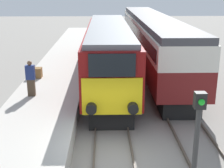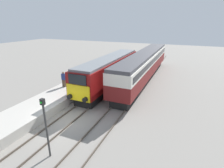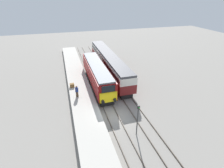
% 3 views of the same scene
% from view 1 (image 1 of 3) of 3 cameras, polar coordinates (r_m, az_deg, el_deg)
% --- Properties ---
extents(ground_plane, '(120.00, 120.00, 0.00)m').
position_cam_1_polar(ground_plane, '(11.59, 0.31, -14.30)').
color(ground_plane, gray).
extents(platform_left, '(3.50, 50.00, 0.82)m').
position_cam_1_polar(platform_left, '(18.98, -10.50, -0.39)').
color(platform_left, '#B7B2A8').
rests_on(platform_left, ground_plane).
extents(rails_near_track, '(1.51, 60.00, 0.14)m').
position_cam_1_polar(rails_near_track, '(16.04, -0.28, -4.70)').
color(rails_near_track, '#4C4238').
rests_on(rails_near_track, ground_plane).
extents(rails_far_track, '(1.50, 60.00, 0.14)m').
position_cam_1_polar(rails_far_track, '(16.47, 11.67, -4.48)').
color(rails_far_track, '#4C4238').
rests_on(rails_far_track, ground_plane).
extents(locomotive, '(2.70, 15.08, 3.87)m').
position_cam_1_polar(locomotive, '(19.75, -0.59, 5.89)').
color(locomotive, black).
rests_on(locomotive, ground_plane).
extents(passenger_carriage, '(2.75, 21.87, 4.00)m').
position_cam_1_polar(passenger_carriage, '(24.68, 7.21, 8.69)').
color(passenger_carriage, black).
rests_on(passenger_carriage, ground_plane).
extents(person_on_platform, '(0.44, 0.26, 1.81)m').
position_cam_1_polar(person_on_platform, '(16.06, -14.65, 1.00)').
color(person_on_platform, '#473828').
rests_on(person_on_platform, platform_left).
extents(signal_post, '(0.24, 0.28, 3.96)m').
position_cam_1_polar(signal_post, '(7.46, 14.89, -13.28)').
color(signal_post, '#333333').
rests_on(signal_post, ground_plane).
extents(luggage_crate, '(0.70, 0.56, 0.60)m').
position_cam_1_polar(luggage_crate, '(19.46, -13.75, 2.01)').
color(luggage_crate, brown).
rests_on(luggage_crate, platform_left).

